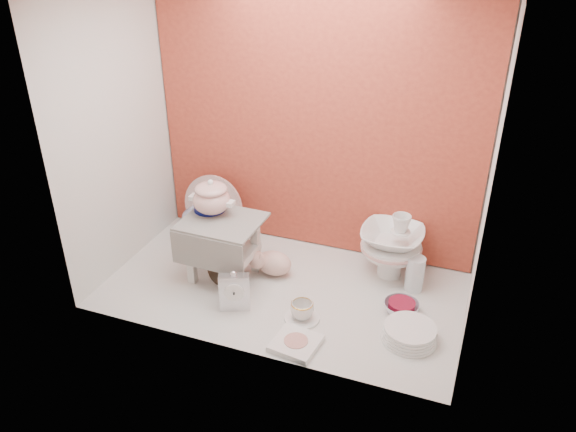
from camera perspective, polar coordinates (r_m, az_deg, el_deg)
name	(u,v)px	position (r m, az deg, el deg)	size (l,w,h in m)	color
ground	(283,289)	(2.97, -0.50, -7.24)	(1.80, 1.80, 0.00)	silver
niche_shell	(296,103)	(2.70, 0.81, 11.16)	(1.86, 1.03, 1.53)	#BD472F
step_stool	(224,249)	(2.99, -6.44, -3.26)	(0.40, 0.34, 0.34)	silver
soup_tureen	(211,197)	(2.93, -7.64, 1.91)	(0.23, 0.23, 0.19)	white
cobalt_bowl	(209,204)	(3.00, -7.84, 1.15)	(0.16, 0.16, 0.06)	#0A1052
floral_platter	(213,206)	(3.38, -7.45, 0.97)	(0.38, 0.08, 0.37)	white
blue_white_vase	(203,214)	(3.42, -8.46, 0.21)	(0.25, 0.25, 0.27)	white
lacquer_tray	(223,264)	(2.98, -6.52, -4.78)	(0.23, 0.10, 0.22)	black
mantel_clock	(234,291)	(2.79, -5.36, -7.41)	(0.15, 0.05, 0.21)	silver
plush_pig	(274,263)	(3.04, -1.41, -4.68)	(0.24, 0.17, 0.14)	#DCAA9B
teacup_saucer	(302,318)	(2.77, 1.40, -10.14)	(0.17, 0.17, 0.01)	white
gold_rim_teacup	(302,310)	(2.74, 1.41, -9.33)	(0.11, 0.11, 0.09)	white
lattice_dish	(296,343)	(2.62, 0.79, -12.57)	(0.20, 0.20, 0.03)	white
dinner_plate_stack	(410,333)	(2.69, 12.02, -11.36)	(0.25, 0.25, 0.07)	white
crystal_bowl	(401,308)	(2.85, 11.23, -8.94)	(0.17, 0.17, 0.05)	silver
clear_glass_vase	(415,274)	(2.98, 12.53, -5.65)	(0.09, 0.09, 0.19)	silver
porcelain_tower	(391,245)	(3.03, 10.27, -2.82)	(0.32, 0.32, 0.37)	white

